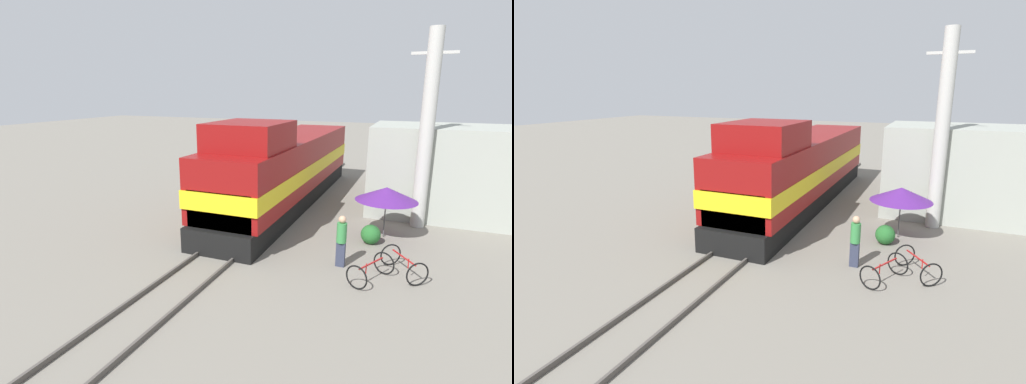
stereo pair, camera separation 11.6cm
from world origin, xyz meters
TOP-DOWN VIEW (x-y plane):
  - ground_plane at (0.00, 0.00)m, footprint 120.00×120.00m
  - rail_near at (-0.72, 0.00)m, footprint 0.08×32.55m
  - rail_far at (0.72, 0.00)m, footprint 0.08×32.55m
  - locomotive at (0.00, 3.11)m, footprint 3.14×16.07m
  - utility_pole at (6.64, 2.28)m, footprint 1.80×0.60m
  - vendor_umbrella at (5.39, 0.29)m, footprint 2.49×2.49m
  - billboard_sign at (7.73, 4.85)m, footprint 2.46×0.12m
  - shrub_cluster at (4.99, -0.70)m, footprint 0.77×0.77m
  - person_bystander at (4.30, -3.25)m, footprint 0.34×0.34m
  - bicycle at (5.41, -4.02)m, footprint 1.38×1.77m
  - bicycle_spare at (6.34, -3.15)m, footprint 1.57×1.77m
  - building_block_distant at (8.37, 4.76)m, footprint 8.28×4.39m

SIDE VIEW (x-z plane):
  - ground_plane at x=0.00m, z-range 0.00..0.00m
  - rail_near at x=-0.72m, z-range 0.00..0.15m
  - rail_far at x=0.72m, z-range 0.00..0.15m
  - shrub_cluster at x=4.99m, z-range 0.00..0.77m
  - bicycle at x=5.41m, z-range 0.01..0.78m
  - bicycle_spare at x=6.34m, z-range 0.01..0.79m
  - person_bystander at x=4.30m, z-range 0.09..1.91m
  - vendor_umbrella at x=5.39m, z-range 0.78..2.90m
  - locomotive at x=0.00m, z-range -0.40..4.27m
  - building_block_distant at x=8.37m, z-range 0.00..4.29m
  - billboard_sign at x=7.73m, z-range 0.77..3.95m
  - utility_pole at x=6.64m, z-range 0.03..8.42m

